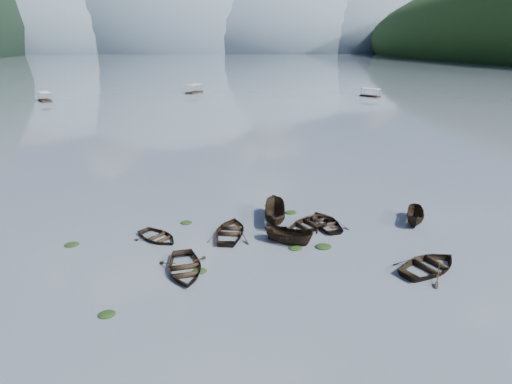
{
  "coord_description": "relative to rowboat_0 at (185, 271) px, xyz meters",
  "views": [
    {
      "loc": [
        -4.57,
        -20.93,
        14.31
      ],
      "look_at": [
        0.0,
        12.0,
        2.0
      ],
      "focal_mm": 28.0,
      "sensor_mm": 36.0,
      "label": 1
    }
  ],
  "objects": [
    {
      "name": "weed_clump_2",
      "position": [
        8.11,
        2.1,
        0.0
      ],
      "size": [
        1.03,
        0.83,
        0.22
      ],
      "primitive_type": "ellipsoid",
      "color": "black",
      "rests_on": "ground"
    },
    {
      "name": "weed_clump_1",
      "position": [
        0.99,
        -0.15,
        0.0
      ],
      "size": [
        1.0,
        0.8,
        0.22
      ],
      "primitive_type": "ellipsoid",
      "color": "black",
      "rests_on": "ground"
    },
    {
      "name": "pontoon_left",
      "position": [
        -39.74,
        92.28,
        0.0
      ],
      "size": [
        5.1,
        6.49,
        2.31
      ],
      "primitive_type": null,
      "rotation": [
        0.0,
        0.0,
        0.5
      ],
      "color": "black",
      "rests_on": "ground"
    },
    {
      "name": "rowboat_3",
      "position": [
        11.59,
        5.86,
        0.0
      ],
      "size": [
        3.58,
        4.64,
        0.89
      ],
      "primitive_type": "imported",
      "rotation": [
        0.0,
        0.0,
        3.27
      ],
      "color": "black",
      "rests_on": "ground"
    },
    {
      "name": "weed_clump_6",
      "position": [
        -0.1,
        7.82,
        0.0
      ],
      "size": [
        1.01,
        0.84,
        0.21
      ],
      "primitive_type": "ellipsoid",
      "color": "black",
      "rests_on": "ground"
    },
    {
      "name": "rowboat_4",
      "position": [
        16.42,
        -2.02,
        0.0
      ],
      "size": [
        5.93,
        5.21,
        1.02
      ],
      "primitive_type": "imported",
      "rotation": [
        0.0,
        0.0,
        1.99
      ],
      "color": "black",
      "rests_on": "ground"
    },
    {
      "name": "haze_mtn_c",
      "position": [
        146.12,
        897.24,
        0.0
      ],
      "size": [
        520.0,
        520.0,
        260.0
      ],
      "primitive_type": "ellipsoid",
      "color": "#475666",
      "rests_on": "ground"
    },
    {
      "name": "pontoon_centre",
      "position": [
        -0.06,
        106.51,
        0.0
      ],
      "size": [
        5.73,
        6.84,
        2.46
      ],
      "primitive_type": null,
      "rotation": [
        0.0,
        0.0,
        -0.58
      ],
      "color": "black",
      "rests_on": "ground"
    },
    {
      "name": "pontoon_right",
      "position": [
        51.15,
        90.06,
        0.0
      ],
      "size": [
        5.26,
        6.06,
        2.2
      ],
      "primitive_type": null,
      "rotation": [
        0.0,
        0.0,
        0.61
      ],
      "color": "black",
      "rests_on": "ground"
    },
    {
      "name": "weed_clump_3",
      "position": [
        8.16,
        5.2,
        0.0
      ],
      "size": [
        0.98,
        0.83,
        0.22
      ],
      "primitive_type": "ellipsoid",
      "color": "black",
      "rests_on": "ground"
    },
    {
      "name": "haze_mtn_a",
      "position": [
        -253.88,
        897.24,
        0.0
      ],
      "size": [
        520.0,
        520.0,
        280.0
      ],
      "primitive_type": "ellipsoid",
      "color": "#475666",
      "rests_on": "ground"
    },
    {
      "name": "haze_mtn_d",
      "position": [
        326.12,
        897.24,
        0.0
      ],
      "size": [
        520.0,
        520.0,
        220.0
      ],
      "primitive_type": "ellipsoid",
      "color": "#475666",
      "rests_on": "ground"
    },
    {
      "name": "weed_clump_0",
      "position": [
        -4.21,
        -4.06,
        0.0
      ],
      "size": [
        0.99,
        0.81,
        0.22
      ],
      "primitive_type": "ellipsoid",
      "color": "black",
      "rests_on": "ground"
    },
    {
      "name": "rowboat_2",
      "position": [
        7.77,
        3.04,
        0.0
      ],
      "size": [
        4.07,
        3.32,
        1.5
      ],
      "primitive_type": "imported",
      "rotation": [
        0.0,
        0.0,
        1.01
      ],
      "color": "black",
      "rests_on": "ground"
    },
    {
      "name": "haze_mtn_b",
      "position": [
        -53.88,
        897.24,
        0.0
      ],
      "size": [
        520.0,
        520.0,
        340.0
      ],
      "primitive_type": "ellipsoid",
      "color": "#475666",
      "rests_on": "ground"
    },
    {
      "name": "weed_clump_7",
      "position": [
        9.23,
        8.75,
        0.0
      ],
      "size": [
        1.07,
        0.85,
        0.23
      ],
      "primitive_type": "ellipsoid",
      "color": "black",
      "rests_on": "ground"
    },
    {
      "name": "rowboat_0",
      "position": [
        0.0,
        0.0,
        0.0
      ],
      "size": [
        3.87,
        5.05,
        0.98
      ],
      "primitive_type": "imported",
      "rotation": [
        0.0,
        0.0,
        0.11
      ],
      "color": "black",
      "rests_on": "ground"
    },
    {
      "name": "weed_clump_4",
      "position": [
        10.25,
        2.02,
        0.0
      ],
      "size": [
        1.23,
        0.98,
        0.25
      ],
      "primitive_type": "ellipsoid",
      "color": "black",
      "rests_on": "ground"
    },
    {
      "name": "weed_clump_5",
      "position": [
        -8.6,
        4.97,
        0.0
      ],
      "size": [
        1.1,
        0.89,
        0.23
      ],
      "primitive_type": "ellipsoid",
      "color": "black",
      "rests_on": "ground"
    },
    {
      "name": "rowboat_1",
      "position": [
        3.52,
        5.14,
        0.0
      ],
      "size": [
        4.37,
        5.37,
        0.98
      ],
      "primitive_type": "imported",
      "rotation": [
        0.0,
        0.0,
        2.91
      ],
      "color": "black",
      "rests_on": "ground"
    },
    {
      "name": "rowboat_7",
      "position": [
        10.13,
        5.67,
        0.0
      ],
      "size": [
        5.62,
        5.13,
        0.95
      ],
      "primitive_type": "imported",
      "rotation": [
        0.0,
        0.0,
        5.23
      ],
      "color": "black",
      "rests_on": "ground"
    },
    {
      "name": "ground_plane",
      "position": [
        6.12,
        -2.76,
        0.0
      ],
      "size": [
        2400.0,
        2400.0,
        0.0
      ],
      "primitive_type": "plane",
      "color": "#515965"
    },
    {
      "name": "rowboat_6",
      "position": [
        -2.21,
        5.09,
        0.0
      ],
      "size": [
        4.66,
        4.71,
        0.8
      ],
      "primitive_type": "imported",
      "rotation": [
        0.0,
        0.0,
        0.75
      ],
      "color": "black",
      "rests_on": "ground"
    },
    {
      "name": "rowboat_8",
      "position": [
        7.42,
        7.08,
        0.0
      ],
      "size": [
        2.55,
        4.96,
        1.83
      ],
      "primitive_type": "imported",
      "rotation": [
        0.0,
        0.0,
        2.97
      ],
      "color": "black",
      "rests_on": "ground"
    },
    {
      "name": "rowboat_5",
      "position": [
        19.29,
        5.24,
        0.0
      ],
      "size": [
        3.01,
        3.97,
        1.45
      ],
      "primitive_type": "imported",
      "rotation": [
        0.0,
        0.0,
        -0.49
      ],
      "color": "black",
      "rests_on": "ground"
    }
  ]
}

